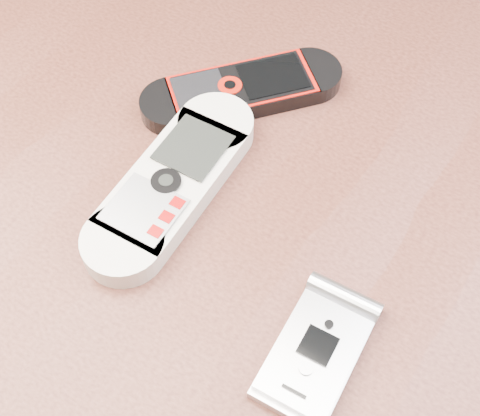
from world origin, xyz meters
name	(u,v)px	position (x,y,z in m)	size (l,w,h in m)	color
table	(235,280)	(0.00, 0.00, 0.64)	(1.20, 0.80, 0.75)	black
nokia_white	(172,182)	(-0.05, -0.01, 0.76)	(0.06, 0.18, 0.02)	silver
nokia_black_red	(242,90)	(-0.06, 0.10, 0.76)	(0.05, 0.17, 0.02)	black
motorola_razr	(315,353)	(0.10, -0.07, 0.76)	(0.05, 0.10, 0.02)	silver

